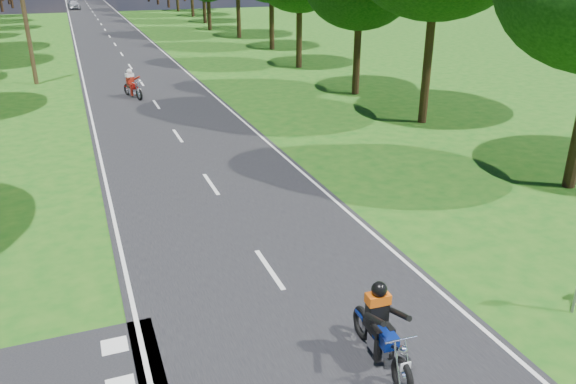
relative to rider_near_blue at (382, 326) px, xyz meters
name	(u,v)px	position (x,y,z in m)	size (l,w,h in m)	color
ground	(300,315)	(-0.81, 1.97, -0.83)	(160.00, 160.00, 0.00)	#155012
main_road	(110,36)	(-0.81, 51.97, -0.82)	(7.00, 140.00, 0.02)	black
road_markings	(110,39)	(-0.95, 50.10, -0.81)	(7.40, 140.00, 0.01)	silver
telegraph_pole	(25,14)	(-6.81, 29.97, 3.24)	(1.20, 0.26, 8.00)	#382616
rider_near_blue	(382,326)	(0.00, 0.00, 0.00)	(0.65, 1.95, 1.62)	navy
rider_far_red	(132,84)	(-1.74, 23.98, -0.03)	(0.62, 1.87, 1.56)	maroon
distant_car	(74,5)	(-3.18, 87.57, -0.14)	(1.59, 3.94, 1.34)	silver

